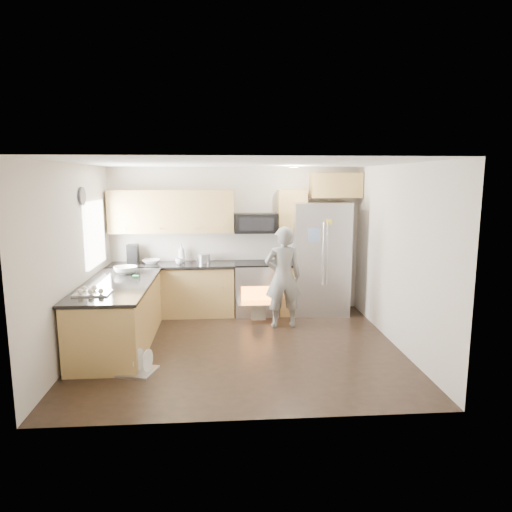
{
  "coord_description": "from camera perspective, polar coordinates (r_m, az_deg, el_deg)",
  "views": [
    {
      "loc": [
        -0.24,
        -6.23,
        2.39
      ],
      "look_at": [
        0.26,
        0.5,
        1.25
      ],
      "focal_mm": 32.0,
      "sensor_mm": 36.0,
      "label": 1
    }
  ],
  "objects": [
    {
      "name": "ground",
      "position": [
        6.68,
        -1.94,
        -11.38
      ],
      "size": [
        4.5,
        4.5,
        0.0
      ],
      "primitive_type": "plane",
      "color": "black",
      "rests_on": "ground"
    },
    {
      "name": "refrigerator",
      "position": [
        8.24,
        8.02,
        -0.25
      ],
      "size": [
        1.01,
        0.81,
        1.99
      ],
      "rotation": [
        0.0,
        0.0,
        -0.05
      ],
      "color": "#B7B7BC",
      "rests_on": "ground"
    },
    {
      "name": "stove_range",
      "position": [
        8.13,
        0.02,
        -2.57
      ],
      "size": [
        0.76,
        0.97,
        1.79
      ],
      "color": "#B7B7BC",
      "rests_on": "ground"
    },
    {
      "name": "peninsula",
      "position": [
        6.93,
        -16.79,
        -6.95
      ],
      "size": [
        0.96,
        2.36,
        1.04
      ],
      "color": "#A68142",
      "rests_on": "ground"
    },
    {
      "name": "back_cabinet_run",
      "position": [
        8.11,
        -6.62,
        -0.58
      ],
      "size": [
        4.45,
        0.64,
        2.5
      ],
      "color": "#A68142",
      "rests_on": "ground"
    },
    {
      "name": "person",
      "position": [
        7.39,
        3.4,
        -2.65
      ],
      "size": [
        0.63,
        0.44,
        1.65
      ],
      "primitive_type": "imported",
      "rotation": [
        0.0,
        0.0,
        3.21
      ],
      "color": "gray",
      "rests_on": "ground"
    },
    {
      "name": "dish_rack",
      "position": [
        6.05,
        -14.97,
        -13.14
      ],
      "size": [
        0.6,
        0.53,
        0.31
      ],
      "rotation": [
        0.0,
        0.0,
        -0.28
      ],
      "color": "#B7B7BC",
      "rests_on": "ground"
    },
    {
      "name": "room_shell",
      "position": [
        6.29,
        -2.37,
        3.07
      ],
      "size": [
        4.54,
        4.04,
        2.62
      ],
      "color": "beige",
      "rests_on": "ground"
    }
  ]
}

